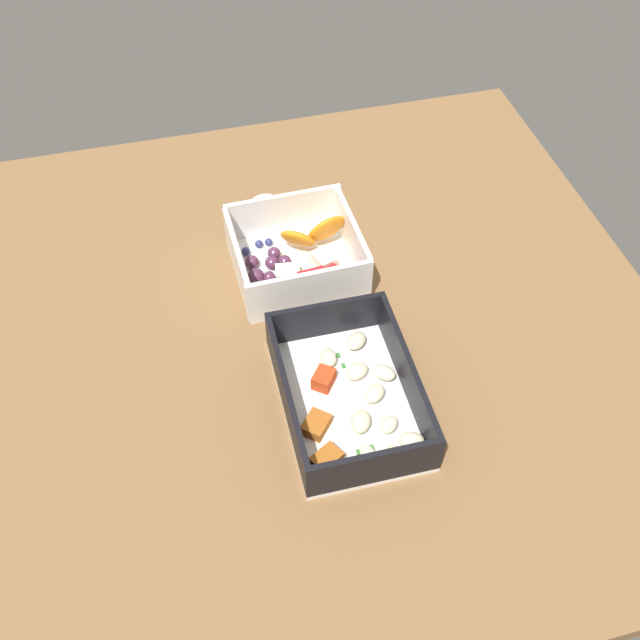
{
  "coord_description": "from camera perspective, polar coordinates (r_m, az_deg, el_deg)",
  "views": [
    {
      "loc": [
        -54.01,
        13.16,
        66.99
      ],
      "look_at": [
        -1.32,
        -0.3,
        4.0
      ],
      "focal_mm": 41.96,
      "sensor_mm": 36.0,
      "label": 1
    }
  ],
  "objects": [
    {
      "name": "table_surface",
      "position": [
        0.86,
        -0.41,
        -0.7
      ],
      "size": [
        80.0,
        80.0,
        2.0
      ],
      "primitive_type": "cube",
      "color": "brown",
      "rests_on": "ground"
    },
    {
      "name": "pasta_container",
      "position": [
        0.77,
        2.27,
        -5.84
      ],
      "size": [
        19.74,
        13.56,
        5.47
      ],
      "rotation": [
        0.0,
        0.0,
        -0.01
      ],
      "color": "white",
      "rests_on": "table_surface"
    },
    {
      "name": "fruit_bowl",
      "position": [
        0.9,
        -1.71,
        4.84
      ],
      "size": [
        14.72,
        15.1,
        6.1
      ],
      "rotation": [
        0.0,
        0.0,
        0.03
      ],
      "color": "white",
      "rests_on": "table_surface"
    },
    {
      "name": "paper_cup_liner",
      "position": [
        0.99,
        -4.14,
        8.47
      ],
      "size": [
        4.0,
        4.0,
        1.66
      ],
      "primitive_type": "cylinder",
      "color": "white",
      "rests_on": "table_surface"
    }
  ]
}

